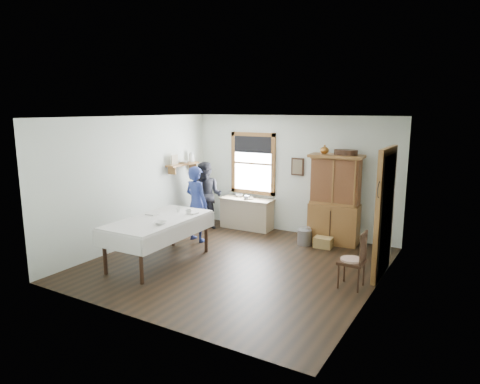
# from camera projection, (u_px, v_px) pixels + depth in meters

# --- Properties ---
(room) EXTENTS (5.01, 5.01, 2.70)m
(room) POSITION_uv_depth(u_px,v_px,m) (236.00, 193.00, 7.71)
(room) COLOR black
(room) RESTS_ON ground
(window) EXTENTS (1.18, 0.07, 1.48)m
(window) POSITION_uv_depth(u_px,v_px,m) (253.00, 160.00, 10.24)
(window) COLOR white
(window) RESTS_ON room
(doorway) EXTENTS (0.09, 1.14, 2.22)m
(doorway) POSITION_uv_depth(u_px,v_px,m) (386.00, 210.00, 7.24)
(doorway) COLOR #463C32
(doorway) RESTS_ON room
(wall_shelf) EXTENTS (0.24, 1.00, 0.44)m
(wall_shelf) POSITION_uv_depth(u_px,v_px,m) (184.00, 163.00, 10.14)
(wall_shelf) COLOR olive
(wall_shelf) RESTS_ON room
(framed_picture) EXTENTS (0.30, 0.04, 0.40)m
(framed_picture) POSITION_uv_depth(u_px,v_px,m) (297.00, 167.00, 9.67)
(framed_picture) COLOR #311C11
(framed_picture) RESTS_ON room
(rug_beater) EXTENTS (0.01, 0.27, 0.27)m
(rug_beater) POSITION_uv_depth(u_px,v_px,m) (380.00, 182.00, 6.67)
(rug_beater) COLOR black
(rug_beater) RESTS_ON room
(work_counter) EXTENTS (1.29, 0.52, 0.73)m
(work_counter) POSITION_uv_depth(u_px,v_px,m) (247.00, 213.00, 10.27)
(work_counter) COLOR tan
(work_counter) RESTS_ON room
(china_hutch) EXTENTS (1.15, 0.61, 1.91)m
(china_hutch) POSITION_uv_depth(u_px,v_px,m) (335.00, 199.00, 9.05)
(china_hutch) COLOR olive
(china_hutch) RESTS_ON room
(dining_table) EXTENTS (1.18, 2.15, 0.85)m
(dining_table) POSITION_uv_depth(u_px,v_px,m) (159.00, 241.00, 7.98)
(dining_table) COLOR silver
(dining_table) RESTS_ON room
(spindle_chair) EXTENTS (0.44, 0.44, 0.95)m
(spindle_chair) POSITION_uv_depth(u_px,v_px,m) (352.00, 259.00, 6.85)
(spindle_chair) COLOR #311C11
(spindle_chair) RESTS_ON room
(pail) EXTENTS (0.34, 0.34, 0.32)m
(pail) POSITION_uv_depth(u_px,v_px,m) (305.00, 237.00, 9.08)
(pail) COLOR gray
(pail) RESTS_ON room
(wicker_basket) EXTENTS (0.39, 0.28, 0.22)m
(wicker_basket) POSITION_uv_depth(u_px,v_px,m) (323.00, 242.00, 8.89)
(wicker_basket) COLOR #A88C4C
(wicker_basket) RESTS_ON room
(woman_blue) EXTENTS (0.62, 0.47, 1.52)m
(woman_blue) POSITION_uv_depth(u_px,v_px,m) (196.00, 207.00, 9.24)
(woman_blue) COLOR navy
(woman_blue) RESTS_ON room
(figure_dark) EXTENTS (0.83, 0.71, 1.49)m
(figure_dark) POSITION_uv_depth(u_px,v_px,m) (207.00, 198.00, 10.22)
(figure_dark) COLOR black
(figure_dark) RESTS_ON room
(table_cup_a) EXTENTS (0.15, 0.15, 0.09)m
(table_cup_a) POSITION_uv_depth(u_px,v_px,m) (189.00, 212.00, 8.22)
(table_cup_a) COLOR silver
(table_cup_a) RESTS_ON dining_table
(table_cup_b) EXTENTS (0.13, 0.13, 0.09)m
(table_cup_b) POSITION_uv_depth(u_px,v_px,m) (178.00, 210.00, 8.38)
(table_cup_b) COLOR silver
(table_cup_b) RESTS_ON dining_table
(table_bowl) EXTENTS (0.27, 0.27, 0.06)m
(table_bowl) POSITION_uv_depth(u_px,v_px,m) (160.00, 223.00, 7.51)
(table_bowl) COLOR silver
(table_bowl) RESTS_ON dining_table
(counter_book) EXTENTS (0.27, 0.29, 0.02)m
(counter_book) POSITION_uv_depth(u_px,v_px,m) (244.00, 198.00, 10.21)
(counter_book) COLOR #72654C
(counter_book) RESTS_ON work_counter
(counter_bowl) EXTENTS (0.21, 0.21, 0.06)m
(counter_bowl) POSITION_uv_depth(u_px,v_px,m) (239.00, 195.00, 10.42)
(counter_bowl) COLOR silver
(counter_bowl) RESTS_ON work_counter
(shelf_bowl) EXTENTS (0.22, 0.22, 0.05)m
(shelf_bowl) POSITION_uv_depth(u_px,v_px,m) (184.00, 162.00, 10.15)
(shelf_bowl) COLOR silver
(shelf_bowl) RESTS_ON wall_shelf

